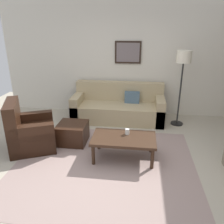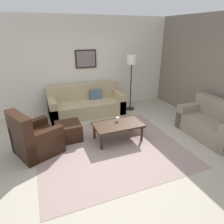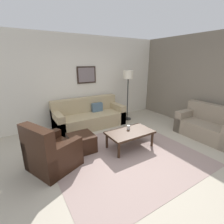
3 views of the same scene
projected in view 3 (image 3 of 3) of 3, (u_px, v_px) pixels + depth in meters
ground_plane at (126, 156)px, 3.65m from camera, size 8.00×8.00×0.00m
rear_partition at (80, 81)px, 5.34m from camera, size 6.00×0.12×2.80m
stone_feature_panel at (211, 83)px, 4.74m from camera, size 0.12×5.20×2.80m
area_rug at (126, 155)px, 3.65m from camera, size 3.04×2.70×0.01m
couch_main at (89, 117)px, 5.28m from camera, size 2.19×0.91×0.88m
couch_loveseat at (208, 126)px, 4.49m from camera, size 0.80×1.47×0.88m
armchair_leather at (50, 155)px, 3.13m from camera, size 1.05×1.05×0.95m
ottoman at (82, 143)px, 3.81m from camera, size 0.56×0.56×0.40m
coffee_table at (130, 133)px, 3.92m from camera, size 1.10×0.64×0.41m
cup at (128, 127)px, 4.02m from camera, size 0.08×0.08×0.10m
lamp_standing at (128, 80)px, 5.51m from camera, size 0.32×0.32×1.71m
framed_artwork at (87, 75)px, 5.32m from camera, size 0.64×0.04×0.54m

